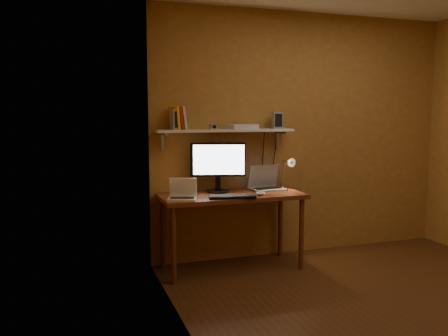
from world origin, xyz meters
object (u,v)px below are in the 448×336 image
object	(u,v)px
monitor	(218,164)
desk_lamp	(288,169)
speaker_right	(277,120)
keyboard	(232,197)
mouse	(261,194)
speaker_left	(177,119)
shelf_camera	(214,127)
netbook	(183,194)
router	(242,127)
desk	(232,203)
wall_shelf	(225,131)
laptop	(266,183)

from	to	relation	value
monitor	desk_lamp	bearing A→B (deg)	14.29
monitor	speaker_right	size ratio (longest dim) A/B	3.11
keyboard	mouse	bearing A→B (deg)	20.40
speaker_left	shelf_camera	xyz separation A→B (m)	(0.35, -0.07, -0.07)
netbook	router	world-z (taller)	router
monitor	shelf_camera	size ratio (longest dim) A/B	5.64
mouse	speaker_left	bearing A→B (deg)	144.35
desk	keyboard	size ratio (longest dim) A/B	3.23
desk	speaker_left	distance (m)	0.97
speaker_right	speaker_left	bearing A→B (deg)	-171.30
speaker_left	mouse	bearing A→B (deg)	-35.37
speaker_left	speaker_right	xyz separation A→B (m)	(1.06, 0.00, -0.01)
shelf_camera	netbook	bearing A→B (deg)	-145.74
router	wall_shelf	bearing A→B (deg)	175.67
netbook	desk_lamp	world-z (taller)	desk_lamp
desk	shelf_camera	xyz separation A→B (m)	(-0.15, 0.13, 0.74)
wall_shelf	speaker_right	bearing A→B (deg)	0.51
wall_shelf	keyboard	bearing A→B (deg)	-100.20
router	speaker_right	bearing A→B (deg)	2.64
desk	netbook	size ratio (longest dim) A/B	4.66
router	monitor	bearing A→B (deg)	-172.66
router	speaker_left	bearing A→B (deg)	178.50
mouse	router	xyz separation A→B (m)	(-0.06, 0.35, 0.63)
monitor	router	world-z (taller)	router
netbook	laptop	bearing A→B (deg)	36.77
speaker_left	netbook	bearing A→B (deg)	-103.93
speaker_left	router	bearing A→B (deg)	-10.04
laptop	router	distance (m)	0.63
speaker_left	keyboard	bearing A→B (deg)	-52.80
netbook	keyboard	distance (m)	0.46
speaker_left	router	size ratio (longest dim) A/B	0.70
keyboard	speaker_left	world-z (taller)	speaker_left
laptop	netbook	world-z (taller)	laptop
desk_lamp	speaker_left	world-z (taller)	speaker_left
monitor	desk_lamp	distance (m)	0.76
netbook	speaker_left	xyz separation A→B (m)	(0.03, 0.33, 0.67)
desk	speaker_right	world-z (taller)	speaker_right
keyboard	speaker_right	xyz separation A→B (m)	(0.64, 0.41, 0.70)
desk_lamp	wall_shelf	bearing A→B (deg)	174.12
wall_shelf	desk_lamp	xyz separation A→B (m)	(0.66, -0.07, -0.40)
speaker_right	netbook	bearing A→B (deg)	-154.50
desk_lamp	keyboard	bearing A→B (deg)	-155.19
laptop	desk	bearing A→B (deg)	-168.50
speaker_left	shelf_camera	world-z (taller)	speaker_left
laptop	shelf_camera	xyz separation A→B (m)	(-0.56, -0.01, 0.59)
monitor	keyboard	distance (m)	0.45
monitor	netbook	bearing A→B (deg)	-131.28
netbook	mouse	distance (m)	0.76
laptop	netbook	xyz separation A→B (m)	(-0.94, -0.27, -0.01)
monitor	laptop	world-z (taller)	monitor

